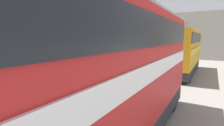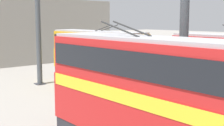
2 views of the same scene
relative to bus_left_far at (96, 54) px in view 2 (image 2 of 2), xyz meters
The scene contains 6 objects.
support_column_near 13.65m from the bus_left_far, 161.78° to the left, with size 0.84×0.84×8.21m.
support_column_far 5.36m from the bus_left_far, 54.50° to the left, with size 0.84×0.84×8.21m.
bus_left_far is the anchor object (origin of this frame).
bus_right_far 16.70m from the bus_left_far, 149.38° to the left, with size 10.21×2.54×5.88m.
person_aisle_midway 5.33m from the bus_left_far, 102.55° to the left, with size 0.47×0.36×1.59m.
oil_drum 4.58m from the bus_left_far, 147.48° to the left, with size 0.55×0.55×0.92m.
Camera 2 is at (-5.21, 13.18, 5.95)m, focal length 50.00 mm.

